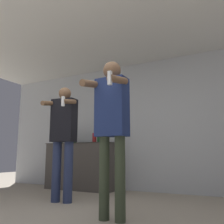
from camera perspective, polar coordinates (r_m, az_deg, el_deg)
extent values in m
cube|color=#B2B7BC|center=(4.97, 7.85, -2.89)|extent=(7.00, 0.06, 2.55)
cube|color=silver|center=(4.11, 0.43, 17.64)|extent=(7.00, 3.27, 0.05)
cube|color=#47423D|center=(5.26, -6.88, -12.19)|extent=(1.46, 0.56, 0.92)
cube|color=#272421|center=(5.26, -6.77, -7.14)|extent=(1.49, 0.59, 0.01)
cylinder|color=#194723|center=(5.53, -11.59, -6.01)|extent=(0.08, 0.08, 0.21)
cylinder|color=#194723|center=(5.54, -11.54, -4.51)|extent=(0.03, 0.03, 0.08)
sphere|color=maroon|center=(5.54, -11.52, -4.09)|extent=(0.03, 0.03, 0.03)
cylinder|color=#194723|center=(4.98, -2.89, -5.99)|extent=(0.09, 0.09, 0.17)
cylinder|color=#194723|center=(4.99, -2.88, -4.48)|extent=(0.03, 0.03, 0.09)
sphere|color=black|center=(4.99, -2.87, -3.98)|extent=(0.03, 0.03, 0.03)
cylinder|color=#194723|center=(5.32, -8.59, -5.70)|extent=(0.10, 0.10, 0.26)
cylinder|color=#194723|center=(5.33, -8.55, -3.96)|extent=(0.03, 0.03, 0.07)
sphere|color=silver|center=(5.33, -8.54, -3.60)|extent=(0.03, 0.03, 0.03)
cylinder|color=maroon|center=(5.04, -4.05, -5.93)|extent=(0.08, 0.08, 0.19)
cylinder|color=maroon|center=(5.05, -4.03, -4.45)|extent=(0.03, 0.03, 0.07)
sphere|color=silver|center=(5.05, -4.02, -4.05)|extent=(0.04, 0.04, 0.04)
cylinder|color=#38422D|center=(2.80, -1.78, -14.71)|extent=(0.11, 0.11, 0.88)
cylinder|color=#38422D|center=(2.71, 1.84, -14.87)|extent=(0.11, 0.11, 0.88)
cube|color=navy|center=(2.79, 0.00, 1.10)|extent=(0.35, 0.21, 0.66)
sphere|color=brown|center=(2.91, 0.00, 9.48)|extent=(0.21, 0.21, 0.21)
cylinder|color=brown|center=(2.79, -4.74, 6.40)|extent=(0.08, 0.36, 0.14)
cylinder|color=brown|center=(2.63, 1.36, 7.39)|extent=(0.08, 0.36, 0.14)
cube|color=white|center=(2.47, -0.51, 7.77)|extent=(0.04, 0.04, 0.14)
cylinder|color=navy|center=(3.92, -12.59, -13.13)|extent=(0.13, 0.13, 0.88)
cylinder|color=navy|center=(3.81, -9.98, -13.31)|extent=(0.13, 0.13, 0.88)
cube|color=black|center=(3.90, -10.92, -1.91)|extent=(0.39, 0.24, 0.66)
sphere|color=brown|center=(3.98, -10.72, 4.16)|extent=(0.19, 0.19, 0.19)
cylinder|color=brown|center=(3.90, -14.22, 1.94)|extent=(0.11, 0.34, 0.13)
cylinder|color=brown|center=(3.72, -9.80, 2.37)|extent=(0.11, 0.34, 0.13)
cube|color=white|center=(3.58, -11.12, 2.43)|extent=(0.04, 0.04, 0.14)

